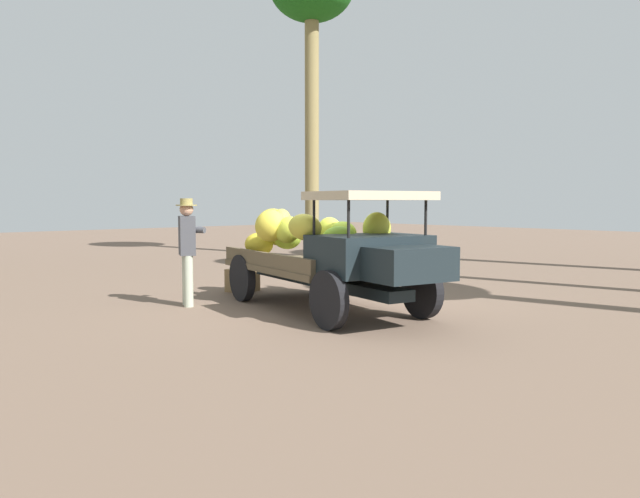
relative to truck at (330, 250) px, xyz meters
name	(u,v)px	position (x,y,z in m)	size (l,w,h in m)	color
ground_plane	(340,310)	(0.01, 0.22, -0.96)	(60.00, 60.00, 0.00)	brown
truck	(330,250)	(0.00, 0.00, 0.00)	(4.63, 2.43, 1.84)	black
farmer	(187,245)	(-1.93, -1.36, 0.04)	(0.56, 0.53, 1.75)	#B1BAA1
wooden_crate	(242,280)	(-2.68, 0.24, -0.74)	(0.53, 0.43, 0.43)	olive
forest_tree_4	(312,0)	(-7.52, 6.26, 6.82)	(2.59, 2.59, 9.22)	olive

